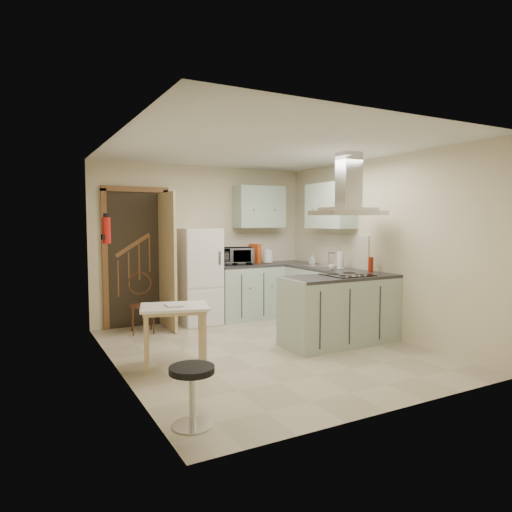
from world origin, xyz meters
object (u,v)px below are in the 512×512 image
fridge (199,276)px  extractor_hood (348,213)px  stool (192,396)px  drop_leaf_table (175,336)px  bentwood_chair (142,306)px  microwave (237,256)px  peninsula (341,310)px

fridge → extractor_hood: size_ratio=1.67×
extractor_hood → stool: 3.36m
stool → drop_leaf_table: bearing=76.8°
drop_leaf_table → bentwood_chair: bearing=103.3°
fridge → microwave: (0.70, 0.07, 0.29)m
extractor_hood → microwave: (-0.62, 2.05, -0.68)m
fridge → peninsula: bearing=-58.3°
peninsula → microwave: bearing=104.3°
extractor_hood → bentwood_chair: bearing=141.4°
peninsula → drop_leaf_table: size_ratio=2.12×
peninsula → fridge: bearing=121.7°
fridge → extractor_hood: extractor_hood is taller
extractor_hood → microwave: 2.25m
peninsula → stool: size_ratio=3.20×
peninsula → stool: peninsula is taller
extractor_hood → drop_leaf_table: (-2.34, 0.11, -1.38)m
extractor_hood → microwave: extractor_hood is taller
peninsula → bentwood_chair: (-2.16, 1.81, -0.05)m
extractor_hood → stool: extractor_hood is taller
extractor_hood → drop_leaf_table: bearing=177.3°
drop_leaf_table → extractor_hood: bearing=13.0°
bentwood_chair → stool: bearing=-88.2°
extractor_hood → fridge: bearing=123.8°
drop_leaf_table → stool: 1.53m
bentwood_chair → stool: 3.22m
bentwood_chair → microwave: size_ratio=1.56×
fridge → drop_leaf_table: bearing=-118.4°
fridge → peninsula: (1.22, -1.98, -0.30)m
extractor_hood → stool: bearing=-152.8°
fridge → peninsula: 2.35m
peninsula → drop_leaf_table: (-2.24, 0.11, -0.11)m
bentwood_chair → microwave: microwave is taller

